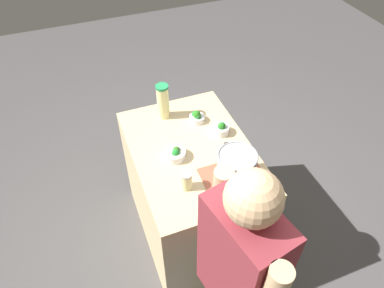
% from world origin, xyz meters
% --- Properties ---
extents(ground_plane, '(8.00, 8.00, 0.00)m').
position_xyz_m(ground_plane, '(0.00, 0.00, 0.00)').
color(ground_plane, '#4D4B4B').
extents(counter_slab, '(1.04, 0.74, 0.91)m').
position_xyz_m(counter_slab, '(0.00, 0.00, 0.46)').
color(counter_slab, '#D2B687').
rests_on(counter_slab, ground_plane).
extents(dish_cloth, '(0.29, 0.36, 0.01)m').
position_xyz_m(dish_cloth, '(0.31, 0.14, 0.92)').
color(dish_cloth, '#AB5840').
rests_on(dish_cloth, counter_slab).
extents(cooking_pot, '(0.29, 0.22, 0.20)m').
position_xyz_m(cooking_pot, '(0.31, 0.14, 1.02)').
color(cooking_pot, '#B7B7BC').
rests_on(cooking_pot, dish_cloth).
extents(lemonade_pitcher, '(0.08, 0.08, 0.25)m').
position_xyz_m(lemonade_pitcher, '(-0.38, -0.06, 1.04)').
color(lemonade_pitcher, '#F2EC9F').
rests_on(lemonade_pitcher, counter_slab).
extents(mason_jar, '(0.07, 0.07, 0.12)m').
position_xyz_m(mason_jar, '(0.27, -0.14, 0.97)').
color(mason_jar, beige).
rests_on(mason_jar, counter_slab).
extents(broccoli_bowl_front, '(0.10, 0.10, 0.08)m').
position_xyz_m(broccoli_bowl_front, '(-0.25, 0.13, 0.95)').
color(broccoli_bowl_front, silver).
rests_on(broccoli_bowl_front, counter_slab).
extents(broccoli_bowl_center, '(0.13, 0.13, 0.08)m').
position_xyz_m(broccoli_bowl_center, '(0.02, -0.12, 0.94)').
color(broccoli_bowl_center, silver).
rests_on(broccoli_bowl_center, counter_slab).
extents(broccoli_bowl_back, '(0.11, 0.11, 0.09)m').
position_xyz_m(broccoli_bowl_back, '(-0.08, 0.23, 0.95)').
color(broccoli_bowl_back, silver).
rests_on(broccoli_bowl_back, counter_slab).
extents(person_cook, '(0.50, 0.26, 1.68)m').
position_xyz_m(person_cook, '(0.88, -0.13, 0.93)').
color(person_cook, '#344568').
rests_on(person_cook, ground_plane).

